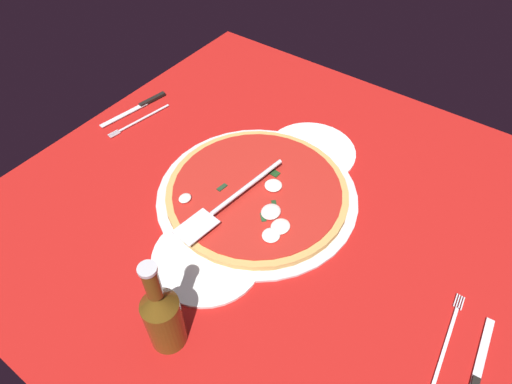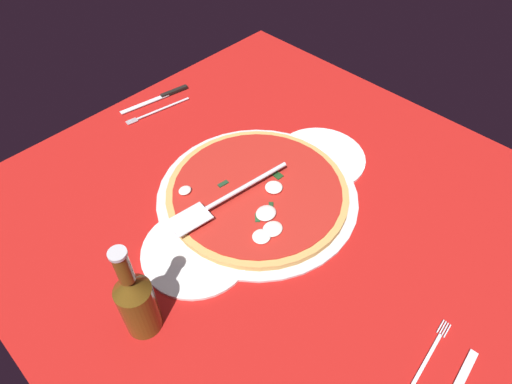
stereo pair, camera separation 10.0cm
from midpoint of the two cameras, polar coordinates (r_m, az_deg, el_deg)
ground_plane at (r=100.15cm, az=-1.14°, el=-1.75°), size 112.35×112.35×0.80cm
checker_pattern at (r=99.81cm, az=-1.14°, el=-1.58°), size 112.35×112.35×0.10cm
pizza_pan at (r=100.60cm, az=-2.83°, el=-0.71°), size 45.63×45.63×0.88cm
dinner_plate_left at (r=91.34cm, az=-9.41°, el=-8.52°), size 22.59×22.59×1.00cm
dinner_plate_right at (r=111.30cm, az=4.57°, el=5.05°), size 22.14×22.14×1.00cm
pizza at (r=99.50cm, az=-2.83°, el=-0.30°), size 41.17×41.17×2.98cm
pizza_server at (r=95.08cm, az=-6.54°, el=-1.34°), size 30.51×7.08×1.00cm
place_setting_near at (r=85.89cm, az=21.77°, el=-19.78°), size 22.26×14.55×1.40cm
place_setting_far at (r=128.36cm, az=-16.95°, el=9.48°), size 22.30×14.12×1.40cm
beer_bottle at (r=77.51cm, az=-15.70°, el=-15.29°), size 6.38×6.38×22.57cm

